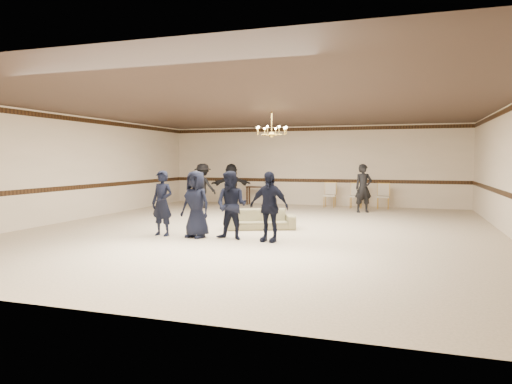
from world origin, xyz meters
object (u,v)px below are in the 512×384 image
Objects in this scene: boy_a at (162,203)px; banquet_chair_left at (330,195)px; chandelier at (272,123)px; adult_mid at (231,185)px; banquet_chair_right at (383,196)px; banquet_chair_mid at (356,196)px; settee at (261,219)px; adult_left at (203,186)px; boy_d at (269,207)px; boy_c at (231,205)px; console_table at (257,195)px; adult_right at (363,188)px; boy_b at (196,204)px.

boy_a is 8.43m from banquet_chair_left.
adult_mid is at bearing 123.74° from chandelier.
adult_mid is 5.80m from banquet_chair_right.
chandelier is 6.06m from banquet_chair_mid.
settee is at bearing -92.09° from chandelier.
chandelier reaches higher than banquet_chair_right.
boy_a is at bearing 116.29° from adult_left.
boy_d is 7.94m from banquet_chair_left.
settee is 6.44m from banquet_chair_mid.
banquet_chair_mid is (3.83, 7.93, -0.32)m from boy_a.
boy_c is 1.77× the size of console_table.
chandelier is 4.93m from adult_right.
chandelier is 0.55× the size of adult_left.
banquet_chair_right is (2.00, 0.00, 0.00)m from banquet_chair_left.
boy_d is 8.02m from banquet_chair_mid.
boy_a is 7.82m from adult_right.
settee is at bearing 120.85° from boy_d.
banquet_chair_left is at bearing 0.89° from console_table.
boy_a is at bearing -166.73° from boy_b.
boy_c reaches higher than banquet_chair_right.
adult_right is 4.68m from console_table.
settee is 6.80m from banquet_chair_right.
boy_a is at bearing -171.78° from boy_d.
boy_b is 1.00× the size of boy_c.
boy_b is 0.94× the size of adult_left.
banquet_chair_left is 1.00× the size of banquet_chair_mid.
adult_mid is at bearing 96.37° from settee.
banquet_chair_mid and banquet_chair_right have the same top height.
banquet_chair_right is at bearing 0.58° from banquet_chair_left.
boy_c is at bearing -94.14° from chandelier.
adult_mid reaches higher than boy_c.
adult_right is (1.52, 6.59, 0.05)m from boy_d.
banquet_chair_left is at bearing 87.96° from boy_c.
boy_c reaches higher than banquet_chair_mid.
adult_right is 1.79× the size of banquet_chair_mid.
banquet_chair_mid is (1.84, 5.25, -2.40)m from chandelier.
banquet_chair_left is (2.83, 7.93, -0.32)m from boy_a.
chandelier is 6.43m from banquet_chair_right.
adult_mid is (-2.84, 5.21, 0.59)m from settee.
adult_right is at bearing -14.73° from console_table.
boy_a is 2.70m from settee.
boy_c is 8.20m from banquet_chair_mid.
banquet_chair_right is 5.00m from console_table.
chandelier reaches higher than boy_a.
boy_b is 1.67× the size of banquet_chair_left.
settee is at bearing -97.46° from banquet_chair_left.
boy_b is at bearing -171.78° from boy_d.
adult_right is at bearing 42.64° from settee.
boy_c is 0.94× the size of adult_left.
banquet_chair_mid is at bearing 163.87° from adult_mid.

